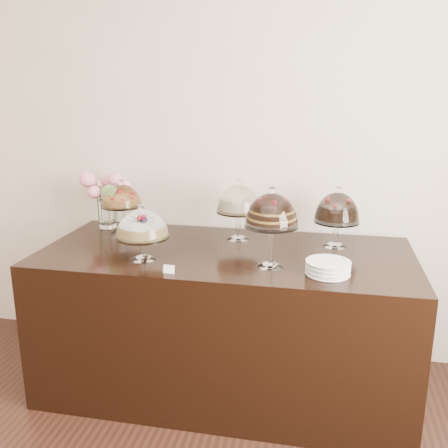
% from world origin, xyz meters
% --- Properties ---
extents(wall_back, '(5.00, 0.04, 3.00)m').
position_xyz_m(wall_back, '(0.00, 3.00, 1.50)').
color(wall_back, beige).
rests_on(wall_back, ground).
extents(display_counter, '(2.20, 1.00, 0.90)m').
position_xyz_m(display_counter, '(0.22, 2.45, 0.45)').
color(display_counter, black).
rests_on(display_counter, ground).
extents(cake_stand_sugar_sponge, '(0.30, 0.30, 0.32)m').
position_xyz_m(cake_stand_sugar_sponge, '(-0.21, 2.21, 1.09)').
color(cake_stand_sugar_sponge, white).
rests_on(cake_stand_sugar_sponge, display_counter).
extents(cake_stand_choco_layer, '(0.29, 0.29, 0.44)m').
position_xyz_m(cake_stand_choco_layer, '(0.51, 2.24, 1.20)').
color(cake_stand_choco_layer, white).
rests_on(cake_stand_choco_layer, display_counter).
extents(cake_stand_cheesecake, '(0.28, 0.28, 0.39)m').
position_xyz_m(cake_stand_cheesecake, '(0.25, 2.71, 1.15)').
color(cake_stand_cheesecake, white).
rests_on(cake_stand_cheesecake, display_counter).
extents(cake_stand_dark_choco, '(0.28, 0.28, 0.37)m').
position_xyz_m(cake_stand_dark_choco, '(0.86, 2.68, 1.13)').
color(cake_stand_dark_choco, white).
rests_on(cake_stand_dark_choco, display_counter).
extents(cake_stand_fruit_tart, '(0.27, 0.27, 0.36)m').
position_xyz_m(cake_stand_fruit_tart, '(-0.53, 2.69, 1.14)').
color(cake_stand_fruit_tart, white).
rests_on(cake_stand_fruit_tart, display_counter).
extents(flower_vase, '(0.35, 0.32, 0.39)m').
position_xyz_m(flower_vase, '(-0.69, 2.80, 1.15)').
color(flower_vase, white).
rests_on(flower_vase, display_counter).
extents(plate_stack, '(0.23, 0.23, 0.07)m').
position_xyz_m(plate_stack, '(0.82, 2.18, 0.94)').
color(plate_stack, white).
rests_on(plate_stack, display_counter).
extents(price_card_left, '(0.06, 0.02, 0.04)m').
position_xyz_m(price_card_left, '(0.00, 2.03, 0.92)').
color(price_card_left, white).
rests_on(price_card_left, display_counter).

